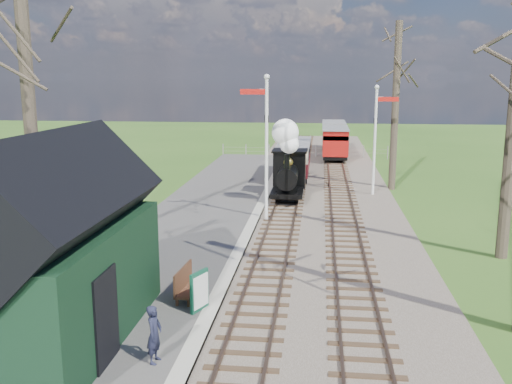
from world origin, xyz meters
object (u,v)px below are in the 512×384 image
semaphore_far (377,132)px  bench (186,283)px  red_carriage_b (333,135)px  red_carriage_a (335,142)px  sign_board (200,291)px  semaphore_near (265,138)px  station_shed (55,252)px  person (154,334)px  locomotive (288,165)px  coach (294,158)px

semaphore_far → bench: semaphore_far is taller
red_carriage_b → red_carriage_a: bearing=-90.0°
sign_board → bench: 1.01m
semaphore_near → station_shed: bearing=-106.4°
sign_board → person: 2.81m
person → semaphore_far: bearing=-13.0°
locomotive → semaphore_far: bearing=23.4°
station_shed → semaphore_far: 20.01m
locomotive → sign_board: size_ratio=3.83×
red_carriage_b → person: 37.19m
red_carriage_a → semaphore_near: bearing=-100.3°
red_carriage_a → red_carriage_b: (0.00, 5.50, 0.00)m
locomotive → bench: (-1.99, -13.33, -1.27)m
red_carriage_b → person: red_carriage_b is taller
semaphore_far → sign_board: semaphore_far is taller
coach → bench: (-2.01, -19.39, -0.78)m
red_carriage_a → person: 31.73m
station_shed → red_carriage_b: station_shed is taller
red_carriage_a → sign_board: 28.93m
locomotive → red_carriage_a: (2.61, 14.47, -0.48)m
coach → semaphore_near: bearing=-94.3°
coach → red_carriage_b: red_carriage_b is taller
station_shed → coach: bearing=79.0°
locomotive → bench: locomotive is taller
red_carriage_a → sign_board: bearing=-98.1°
red_carriage_b → person: (-4.42, -36.92, -0.56)m
station_shed → sign_board: 3.77m
semaphore_far → bench: size_ratio=3.81×
person → locomotive: bearing=-0.8°
semaphore_far → red_carriage_a: bearing=98.0°
semaphore_near → coach: 10.43m
coach → bench: bearing=-95.9°
locomotive → sign_board: bearing=-95.8°
bench → person: bearing=-87.1°
semaphore_near → red_carriage_b: semaphore_near is taller
coach → person: 23.08m
red_carriage_b → person: bearing=-96.8°
coach → red_carriage_b: 14.16m
station_shed → red_carriage_a: bearing=77.3°
red_carriage_a → red_carriage_b: 5.50m
red_carriage_b → bench: size_ratio=3.11×
semaphore_near → semaphore_far: 7.91m
station_shed → red_carriage_b: bearing=79.2°
locomotive → red_carriage_b: (2.61, 19.97, -0.48)m
coach → bench: 19.51m
semaphore_far → red_carriage_b: size_ratio=1.23×
semaphore_far → coach: (-4.37, 4.16, -1.98)m
semaphore_near → sign_board: size_ratio=5.95×
semaphore_near → locomotive: semaphore_near is taller
semaphore_near → sign_board: (-0.68, -10.06, -2.90)m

